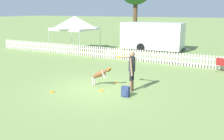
{
  "coord_description": "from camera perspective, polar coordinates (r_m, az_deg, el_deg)",
  "views": [
    {
      "loc": [
        5.49,
        -8.91,
        3.35
      ],
      "look_at": [
        0.48,
        0.43,
        0.82
      ],
      "focal_mm": 40.0,
      "sensor_mm": 36.0,
      "label": 1
    }
  ],
  "objects": [
    {
      "name": "ground_plane",
      "position": [
        10.98,
        -3.29,
        -4.34
      ],
      "size": [
        240.0,
        240.0,
        0.0
      ],
      "primitive_type": "plane",
      "color": "olive"
    },
    {
      "name": "canopy_tent_main",
      "position": [
        21.34,
        -8.52,
        10.57
      ],
      "size": [
        3.12,
        3.12,
        2.91
      ],
      "color": "#B2B2B2",
      "rests_on": "ground_plane"
    },
    {
      "name": "frisbee_midfield",
      "position": [
        10.74,
        -2.45,
        -4.68
      ],
      "size": [
        0.22,
        0.22,
        0.02
      ],
      "color": "orange",
      "rests_on": "ground_plane"
    },
    {
      "name": "picket_fence",
      "position": [
        16.59,
        8.42,
        3.06
      ],
      "size": [
        27.46,
        0.04,
        0.8
      ],
      "color": "beige",
      "rests_on": "ground_plane"
    },
    {
      "name": "folding_chair_blue_left",
      "position": [
        15.07,
        23.73,
        1.35
      ],
      "size": [
        0.61,
        0.63,
        0.82
      ],
      "rotation": [
        0.0,
        0.0,
        2.94
      ],
      "color": "#333338",
      "rests_on": "ground_plane"
    },
    {
      "name": "backpack_on_grass",
      "position": [
        9.96,
        3.09,
        -4.97
      ],
      "size": [
        0.31,
        0.24,
        0.43
      ],
      "color": "navy",
      "rests_on": "ground_plane"
    },
    {
      "name": "frisbee_near_dog",
      "position": [
        10.83,
        -13.51,
        -4.91
      ],
      "size": [
        0.22,
        0.22,
        0.02
      ],
      "color": "orange",
      "rests_on": "ground_plane"
    },
    {
      "name": "equipment_trailer",
      "position": [
        21.95,
        9.24,
        7.76
      ],
      "size": [
        5.95,
        2.54,
        2.34
      ],
      "rotation": [
        0.0,
        0.0,
        0.04
      ],
      "color": "silver",
      "rests_on": "ground_plane"
    },
    {
      "name": "handler_person",
      "position": [
        10.47,
        4.43,
        0.85
      ],
      "size": [
        1.0,
        0.63,
        1.71
      ],
      "rotation": [
        0.0,
        0.0,
        -4.69
      ],
      "color": "#8C664C",
      "rests_on": "ground_plane"
    },
    {
      "name": "frisbee_near_handler",
      "position": [
        11.87,
        1.04,
        -2.9
      ],
      "size": [
        0.22,
        0.22,
        0.02
      ],
      "color": "orange",
      "rests_on": "ground_plane"
    },
    {
      "name": "leaping_dog",
      "position": [
        11.22,
        -2.65,
        -0.86
      ],
      "size": [
        1.21,
        0.29,
        0.94
      ],
      "rotation": [
        0.0,
        0.0,
        -1.55
      ],
      "color": "brown",
      "rests_on": "ground_plane"
    }
  ]
}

